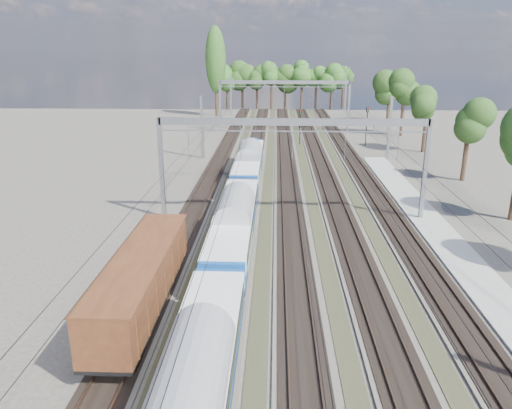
{
  "coord_description": "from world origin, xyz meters",
  "views": [
    {
      "loc": [
        -1.46,
        -12.49,
        14.88
      ],
      "look_at": [
        -2.96,
        25.29,
        2.8
      ],
      "focal_mm": 35.0,
      "sensor_mm": 36.0,
      "label": 1
    }
  ],
  "objects_px": {
    "emu_train": "(234,218)",
    "freight_boxcar": "(142,279)",
    "worker": "(300,125)",
    "signal_near": "(300,123)",
    "signal_far": "(367,122)"
  },
  "relations": [
    {
      "from": "emu_train",
      "to": "signal_far",
      "type": "bearing_deg",
      "value": 67.89
    },
    {
      "from": "emu_train",
      "to": "worker",
      "type": "bearing_deg",
      "value": 82.49
    },
    {
      "from": "worker",
      "to": "signal_near",
      "type": "height_order",
      "value": "signal_near"
    },
    {
      "from": "emu_train",
      "to": "signal_near",
      "type": "bearing_deg",
      "value": 80.87
    },
    {
      "from": "emu_train",
      "to": "signal_near",
      "type": "distance_m",
      "value": 43.0
    },
    {
      "from": "freight_boxcar",
      "to": "worker",
      "type": "relative_size",
      "value": 7.25
    },
    {
      "from": "freight_boxcar",
      "to": "worker",
      "type": "distance_m",
      "value": 67.67
    },
    {
      "from": "emu_train",
      "to": "freight_boxcar",
      "type": "relative_size",
      "value": 4.35
    },
    {
      "from": "signal_near",
      "to": "signal_far",
      "type": "xyz_separation_m",
      "value": [
        10.15,
        -0.68,
        0.34
      ]
    },
    {
      "from": "signal_near",
      "to": "signal_far",
      "type": "height_order",
      "value": "signal_far"
    },
    {
      "from": "worker",
      "to": "signal_near",
      "type": "relative_size",
      "value": 0.36
    },
    {
      "from": "emu_train",
      "to": "signal_near",
      "type": "xyz_separation_m",
      "value": [
        6.82,
        42.45,
        0.95
      ]
    },
    {
      "from": "freight_boxcar",
      "to": "signal_near",
      "type": "xyz_separation_m",
      "value": [
        11.32,
        52.32,
        1.22
      ]
    },
    {
      "from": "freight_boxcar",
      "to": "signal_far",
      "type": "xyz_separation_m",
      "value": [
        21.47,
        51.64,
        1.56
      ]
    },
    {
      "from": "worker",
      "to": "signal_far",
      "type": "height_order",
      "value": "signal_far"
    }
  ]
}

